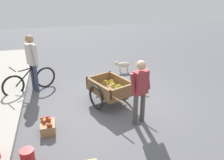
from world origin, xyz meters
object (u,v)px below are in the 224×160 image
(cyclist_person, at_px, (32,58))
(plastic_bucket, at_px, (27,156))
(vendor_person, at_px, (140,87))
(fruit_cart, at_px, (110,89))
(bicycle, at_px, (30,81))
(dog, at_px, (123,65))
(apple_crate, at_px, (48,126))

(cyclist_person, xyz_separation_m, plastic_bucket, (-3.19, -0.03, -0.89))
(vendor_person, distance_m, plastic_bucket, 2.67)
(vendor_person, bearing_deg, fruit_cart, 22.95)
(fruit_cart, height_order, bicycle, bicycle)
(fruit_cart, height_order, plastic_bucket, fruit_cart)
(vendor_person, distance_m, bicycle, 3.52)
(vendor_person, distance_m, cyclist_person, 3.43)
(fruit_cart, xyz_separation_m, dog, (2.27, -0.98, -0.17))
(fruit_cart, distance_m, apple_crate, 1.90)
(cyclist_person, bearing_deg, fruit_cart, -123.88)
(fruit_cart, height_order, vendor_person, vendor_person)
(dog, bearing_deg, cyclist_person, 107.04)
(cyclist_person, bearing_deg, dog, -72.96)
(fruit_cart, relative_size, bicycle, 1.23)
(cyclist_person, bearing_deg, vendor_person, -134.36)
(fruit_cart, distance_m, plastic_bucket, 2.72)
(bicycle, xyz_separation_m, apple_crate, (-2.21, -0.51, -0.22))
(bicycle, distance_m, plastic_bucket, 3.13)
(vendor_person, distance_m, dog, 3.42)
(fruit_cart, xyz_separation_m, vendor_person, (-1.05, -0.44, 0.48))
(fruit_cart, bearing_deg, apple_crate, 119.81)
(fruit_cart, bearing_deg, dog, -23.47)
(apple_crate, bearing_deg, cyclist_person, 9.45)
(dog, height_order, plastic_bucket, dog)
(dog, height_order, apple_crate, dog)
(fruit_cart, distance_m, dog, 2.48)
(bicycle, relative_size, dog, 2.20)
(dog, bearing_deg, apple_crate, 140.77)
(fruit_cart, relative_size, dog, 2.70)
(vendor_person, height_order, cyclist_person, cyclist_person)
(bicycle, bearing_deg, dog, -72.40)
(cyclist_person, bearing_deg, apple_crate, -170.55)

